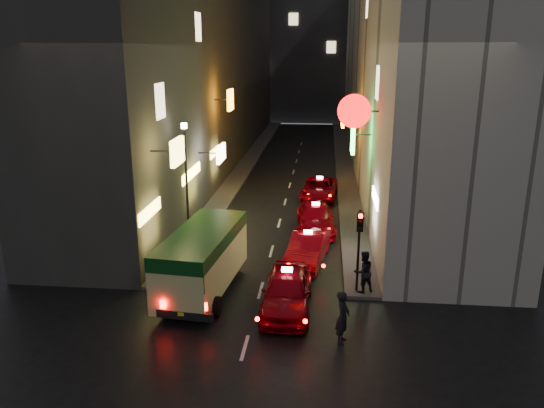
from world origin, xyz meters
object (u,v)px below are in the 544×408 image
(minibus, at_px, (203,254))
(lamp_post, at_px, (186,177))
(traffic_light, at_px, (359,234))
(pedestrian_crossing, at_px, (343,314))
(taxi_near, at_px, (287,287))

(minibus, relative_size, lamp_post, 1.03)
(minibus, height_order, traffic_light, traffic_light)
(pedestrian_crossing, relative_size, lamp_post, 0.35)
(minibus, xyz_separation_m, taxi_near, (3.56, -1.18, -0.77))
(taxi_near, relative_size, traffic_light, 1.66)
(minibus, xyz_separation_m, traffic_light, (6.34, 0.36, 0.99))
(taxi_near, relative_size, pedestrian_crossing, 2.70)
(minibus, bearing_deg, pedestrian_crossing, -31.06)
(pedestrian_crossing, height_order, lamp_post, lamp_post)
(minibus, distance_m, taxi_near, 3.83)
(traffic_light, distance_m, lamp_post, 9.42)
(lamp_post, bearing_deg, taxi_near, -48.24)
(pedestrian_crossing, bearing_deg, taxi_near, 58.17)
(taxi_near, distance_m, lamp_post, 8.60)
(pedestrian_crossing, bearing_deg, minibus, 73.89)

